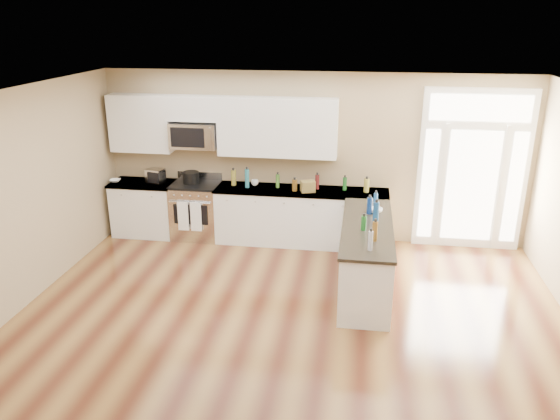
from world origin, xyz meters
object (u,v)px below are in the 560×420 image
kitchen_range (197,210)px  toaster_oven (156,176)px  stockpot (191,177)px  peninsula_cabinet (365,259)px

kitchen_range → toaster_oven: (-0.70, 0.02, 0.58)m
kitchen_range → stockpot: 0.58m
peninsula_cabinet → kitchen_range: bearing=153.3°
stockpot → peninsula_cabinet: bearing=-26.8°
peninsula_cabinet → kitchen_range: (-2.88, 1.45, 0.04)m
stockpot → toaster_oven: (-0.62, -0.03, 0.00)m
kitchen_range → stockpot: bearing=150.4°
toaster_oven → stockpot: bearing=15.9°
peninsula_cabinet → stockpot: (-2.96, 1.49, 0.62)m
toaster_oven → kitchen_range: bearing=11.9°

